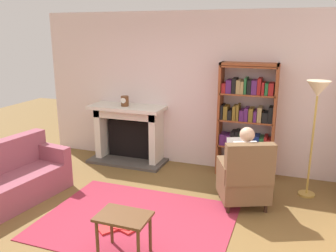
# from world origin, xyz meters

# --- Properties ---
(ground) EXTENTS (14.00, 14.00, 0.00)m
(ground) POSITION_xyz_m (0.00, 0.00, 0.00)
(ground) COLOR brown
(back_wall) EXTENTS (5.60, 0.10, 2.70)m
(back_wall) POSITION_xyz_m (0.00, 2.55, 1.35)
(back_wall) COLOR silver
(back_wall) RESTS_ON ground
(area_rug) EXTENTS (2.40, 1.80, 0.01)m
(area_rug) POSITION_xyz_m (0.00, 0.30, 0.01)
(area_rug) COLOR #9A293C
(area_rug) RESTS_ON ground
(fireplace) EXTENTS (1.41, 0.64, 1.06)m
(fireplace) POSITION_xyz_m (-1.06, 2.30, 0.56)
(fireplace) COLOR #4C4742
(fireplace) RESTS_ON ground
(mantel_clock) EXTENTS (0.14, 0.14, 0.18)m
(mantel_clock) POSITION_xyz_m (-1.09, 2.20, 1.15)
(mantel_clock) COLOR brown
(mantel_clock) RESTS_ON fireplace
(bookshelf) EXTENTS (0.92, 0.32, 1.88)m
(bookshelf) POSITION_xyz_m (1.06, 2.33, 0.92)
(bookshelf) COLOR brown
(bookshelf) RESTS_ON ground
(armchair_reading) EXTENTS (0.84, 0.83, 0.97)m
(armchair_reading) POSITION_xyz_m (1.23, 1.17, 0.42)
(armchair_reading) COLOR #331E14
(armchair_reading) RESTS_ON ground
(seated_reader) EXTENTS (0.51, 0.60, 1.14)m
(seated_reader) POSITION_xyz_m (1.18, 1.28, 0.62)
(seated_reader) COLOR white
(seated_reader) RESTS_ON ground
(sofa_floral) EXTENTS (0.95, 1.78, 0.85)m
(sofa_floral) POSITION_xyz_m (-1.93, 0.16, 0.32)
(sofa_floral) COLOR #974C5C
(sofa_floral) RESTS_ON ground
(side_table) EXTENTS (0.56, 0.39, 0.49)m
(side_table) POSITION_xyz_m (0.18, -0.39, 0.41)
(side_table) COLOR brown
(side_table) RESTS_ON ground
(scattered_books) EXTENTS (0.51, 0.69, 0.04)m
(scattered_books) POSITION_xyz_m (-0.10, 0.14, 0.03)
(scattered_books) COLOR red
(scattered_books) RESTS_ON area_rug
(floor_lamp) EXTENTS (0.32, 0.32, 1.71)m
(floor_lamp) POSITION_xyz_m (2.06, 1.85, 1.45)
(floor_lamp) COLOR #B7933F
(floor_lamp) RESTS_ON ground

